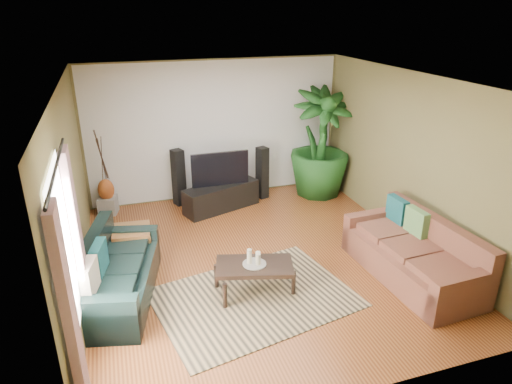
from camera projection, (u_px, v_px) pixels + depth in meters
name	position (u px, v px, depth m)	size (l,w,h in m)	color
floor	(260.00, 260.00, 6.97)	(5.50, 5.50, 0.00)	brown
ceiling	(261.00, 81.00, 5.94)	(5.50, 5.50, 0.00)	white
wall_back	(216.00, 130.00, 8.88)	(5.00, 5.00, 0.00)	brown
wall_front	(358.00, 281.00, 4.04)	(5.00, 5.00, 0.00)	brown
wall_left	(72.00, 199.00, 5.75)	(5.50, 5.50, 0.00)	brown
wall_right	(411.00, 160.00, 7.17)	(5.50, 5.50, 0.00)	brown
backwall_panel	(216.00, 130.00, 8.87)	(4.90, 4.90, 0.00)	white
window_pane	(66.00, 257.00, 4.33)	(1.80, 1.80, 0.00)	white
curtain_near	(72.00, 327.00, 3.78)	(0.08, 0.35, 2.20)	gray
curtain_far	(78.00, 243.00, 5.09)	(0.08, 0.35, 2.20)	gray
curtain_rod	(56.00, 167.00, 4.00)	(0.03, 0.03, 1.90)	black
sofa_left	(118.00, 270.00, 5.92)	(1.90, 0.82, 0.85)	black
sofa_right	(412.00, 250.00, 6.40)	(2.12, 0.96, 0.85)	brown
area_rug	(255.00, 298.00, 6.07)	(2.52, 1.78, 0.01)	tan
coffee_table	(254.00, 278.00, 6.15)	(1.02, 0.56, 0.42)	black
candle_tray	(254.00, 264.00, 6.06)	(0.32, 0.32, 0.01)	gray
candle_tall	(249.00, 256.00, 6.03)	(0.07, 0.07, 0.20)	beige
candle_mid	(258.00, 259.00, 6.01)	(0.07, 0.07, 0.16)	beige
candle_short	(258.00, 256.00, 6.11)	(0.07, 0.07, 0.13)	beige
tv_stand	(221.00, 197.00, 8.63)	(1.46, 0.44, 0.49)	black
television	(220.00, 169.00, 8.43)	(1.07, 0.06, 0.63)	black
speaker_left	(179.00, 178.00, 8.73)	(0.20, 0.22, 1.10)	black
speaker_right	(262.00, 173.00, 9.06)	(0.19, 0.21, 1.05)	black
potted_plant	(320.00, 143.00, 9.03)	(1.21, 1.21, 2.16)	#174517
plant_pot	(318.00, 186.00, 9.38)	(0.40, 0.40, 0.31)	black
pedestal	(108.00, 205.00, 8.49)	(0.32, 0.32, 0.32)	gray
vase	(106.00, 190.00, 8.37)	(0.29, 0.29, 0.41)	brown
side_table	(133.00, 246.00, 6.81)	(0.53, 0.53, 0.57)	brown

